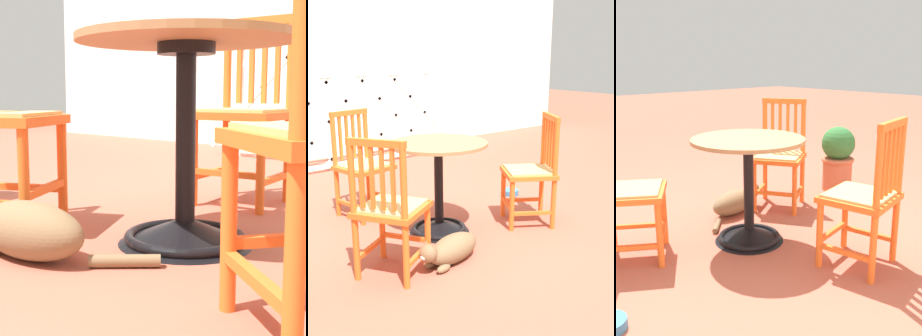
{
  "view_description": "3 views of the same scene",
  "coord_description": "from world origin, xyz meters",
  "views": [
    {
      "loc": [
        1.22,
        -1.13,
        0.53
      ],
      "look_at": [
        -0.07,
        0.15,
        0.27
      ],
      "focal_mm": 54.98,
      "sensor_mm": 36.0,
      "label": 1
    },
    {
      "loc": [
        -1.94,
        -2.47,
        1.39
      ],
      "look_at": [
        0.2,
        0.14,
        0.51
      ],
      "focal_mm": 47.41,
      "sensor_mm": 36.0,
      "label": 2
    },
    {
      "loc": [
        1.74,
        2.27,
        1.23
      ],
      "look_at": [
        -0.13,
        0.24,
        0.5
      ],
      "focal_mm": 43.94,
      "sensor_mm": 36.0,
      "label": 3
    }
  ],
  "objects": [
    {
      "name": "cafe_table",
      "position": [
        0.03,
        0.21,
        0.28
      ],
      "size": [
        0.76,
        0.76,
        0.73
      ],
      "color": "black",
      "rests_on": "ground_plane"
    },
    {
      "name": "terracotta_planter",
      "position": [
        -1.35,
        -0.11,
        0.33
      ],
      "size": [
        0.32,
        0.32,
        0.62
      ],
      "color": "#B25B3D",
      "rests_on": "ground_plane"
    },
    {
      "name": "ground_plane",
      "position": [
        0.0,
        0.0,
        0.0
      ],
      "size": [
        24.0,
        24.0,
        0.0
      ],
      "primitive_type": "plane",
      "color": "#AD5642"
    },
    {
      "name": "orange_chair_tucked_in",
      "position": [
        0.75,
        -0.11,
        0.43
      ],
      "size": [
        0.55,
        0.55,
        0.91
      ],
      "color": "orange",
      "rests_on": "ground_plane"
    },
    {
      "name": "orange_chair_at_corner",
      "position": [
        -0.62,
        -0.16,
        0.43
      ],
      "size": [
        0.55,
        0.55,
        0.91
      ],
      "color": "orange",
      "rests_on": "ground_plane"
    },
    {
      "name": "orange_chair_near_fence",
      "position": [
        -0.24,
        0.95,
        0.43
      ],
      "size": [
        0.47,
        0.47,
        0.91
      ],
      "color": "orange",
      "rests_on": "ground_plane"
    },
    {
      "name": "tabby_cat",
      "position": [
        -0.25,
        -0.28,
        0.1
      ],
      "size": [
        0.69,
        0.39,
        0.23
      ],
      "color": "brown",
      "rests_on": "ground_plane"
    }
  ]
}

